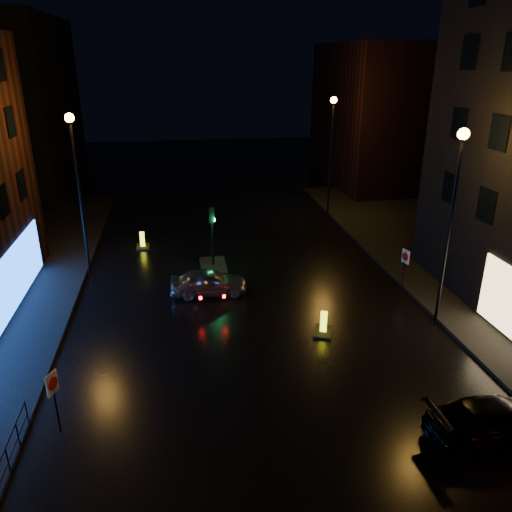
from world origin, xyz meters
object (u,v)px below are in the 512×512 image
object	(u,v)px
traffic_signal	(213,258)
dark_sedan	(497,420)
bollard_far	(143,244)
road_sign_right	(405,260)
silver_hatchback	(209,282)
bollard_near	(323,328)
road_sign_left	(53,389)

from	to	relation	value
traffic_signal	dark_sedan	xyz separation A→B (m)	(7.36, -14.78, 0.14)
bollard_far	dark_sedan	bearing A→B (deg)	-57.77
traffic_signal	road_sign_right	bearing A→B (deg)	-26.04
silver_hatchback	bollard_far	xyz separation A→B (m)	(-3.51, 7.07, -0.42)
dark_sedan	bollard_far	size ratio (longest dim) A/B	3.83
traffic_signal	bollard_near	distance (m)	8.87
silver_hatchback	road_sign_right	distance (m)	9.69
silver_hatchback	road_sign_left	bearing A→B (deg)	151.15
bollard_near	road_sign_left	distance (m)	10.83
bollard_near	road_sign_right	xyz separation A→B (m)	(5.12, 3.48, 1.37)
silver_hatchback	road_sign_left	world-z (taller)	road_sign_left
traffic_signal	dark_sedan	bearing A→B (deg)	-63.52
road_sign_right	dark_sedan	bearing A→B (deg)	65.80
road_sign_left	silver_hatchback	bearing A→B (deg)	83.28
bollard_near	silver_hatchback	bearing A→B (deg)	158.06
bollard_far	traffic_signal	bearing A→B (deg)	-41.95
road_sign_left	road_sign_right	distance (m)	16.87
traffic_signal	road_sign_left	size ratio (longest dim) A/B	1.60
bollard_near	traffic_signal	bearing A→B (deg)	140.11
dark_sedan	bollard_far	xyz separation A→B (m)	(-11.37, 18.46, -0.42)
silver_hatchback	bollard_near	size ratio (longest dim) A/B	2.79
dark_sedan	bollard_near	world-z (taller)	dark_sedan
bollard_near	road_sign_left	size ratio (longest dim) A/B	0.62
dark_sedan	bollard_far	bearing A→B (deg)	29.88
silver_hatchback	road_sign_right	bearing A→B (deg)	-94.59
traffic_signal	silver_hatchback	world-z (taller)	traffic_signal
traffic_signal	bollard_near	size ratio (longest dim) A/B	2.59
road_sign_left	bollard_near	bearing A→B (deg)	48.33
traffic_signal	road_sign_right	world-z (taller)	traffic_signal
dark_sedan	bollard_near	size ratio (longest dim) A/B	3.30
silver_hatchback	dark_sedan	world-z (taller)	dark_sedan
silver_hatchback	traffic_signal	bearing A→B (deg)	-6.55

